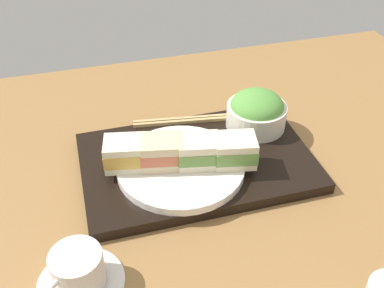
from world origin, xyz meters
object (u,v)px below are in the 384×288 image
Objects in this scene: sandwich_inner_near at (199,151)px; salad_bowl at (257,111)px; sandwich_plate at (181,166)px; sandwich_nearmost at (235,150)px; sandwich_farmost at (125,153)px; chopsticks_pair at (186,120)px; coffee_cup at (78,272)px; sandwich_inner_far at (162,152)px.

salad_bowl is at bearing -146.82° from sandwich_inner_near.
sandwich_nearmost is (-9.31, 2.18, 3.32)cm from sandwich_plate.
sandwich_nearmost is 1.00× the size of sandwich_farmost.
salad_bowl is at bearing -127.64° from sandwich_nearmost.
salad_bowl is at bearing 158.36° from chopsticks_pair.
sandwich_farmost is at bearing -116.85° from coffee_cup.
sandwich_inner_far is at bearing -13.17° from sandwich_plate.
sandwich_farmost reaches higher than sandwich_plate.
sandwich_inner_near is 15.44cm from chopsticks_pair.
salad_bowl is (-17.90, -8.95, 2.83)cm from sandwich_plate.
salad_bowl is (-8.58, -11.13, -0.49)cm from sandwich_nearmost.
salad_bowl is 14.53cm from chopsticks_pair.
sandwich_inner_near is at bearing -13.17° from sandwich_nearmost.
sandwich_farmost is 0.38× the size of chopsticks_pair.
coffee_cup is (10.17, 20.10, -3.43)cm from sandwich_farmost.
sandwich_inner_near is 0.70× the size of salad_bowl.
sandwich_plate is 1.07× the size of chopsticks_pair.
sandwich_plate is at bearing 71.57° from chopsticks_pair.
sandwich_plate is 2.77× the size of sandwich_inner_near.
sandwich_farmost reaches higher than chopsticks_pair.
coffee_cup is (22.59, 17.20, -3.45)cm from sandwich_inner_near.
sandwich_nearmost reaches higher than chopsticks_pair.
sandwich_inner_near reaches higher than coffee_cup.
sandwich_nearmost is 19.13cm from sandwich_farmost.
sandwich_nearmost is at bearing 105.68° from chopsticks_pair.
sandwich_farmost is (18.63, -4.36, -0.00)cm from sandwich_nearmost.
chopsticks_pair is 1.70× the size of coffee_cup.
chopsticks_pair is at bearing -74.32° from sandwich_nearmost.
salad_bowl reaches higher than coffee_cup.
sandwich_plate is 26.48cm from coffee_cup.
salad_bowl is at bearing -144.29° from coffee_cup.
sandwich_farmost is 18.83cm from chopsticks_pair.
sandwich_inner_near reaches higher than chopsticks_pair.
sandwich_farmost is 0.65× the size of coffee_cup.
sandwich_inner_near is (-3.10, 0.73, 3.34)cm from sandwich_plate.
sandwich_inner_near is 0.66× the size of coffee_cup.
salad_bowl is 46.13cm from coffee_cup.
sandwich_plate is 20.21cm from salad_bowl.
sandwich_plate is 2.79× the size of sandwich_farmost.
salad_bowl reaches higher than sandwich_nearmost.
salad_bowl is 0.94× the size of coffee_cup.
sandwich_farmost is at bearing -13.17° from sandwich_nearmost.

